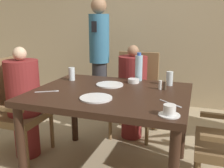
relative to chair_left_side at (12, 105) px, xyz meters
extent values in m
cube|color=tan|center=(1.03, 2.10, 0.88)|extent=(8.00, 0.06, 2.80)
cube|color=#331E14|center=(1.03, 0.00, 0.22)|extent=(1.29, 1.02, 0.05)
cylinder|color=#331E14|center=(0.45, -0.45, -0.16)|extent=(0.07, 0.07, 0.71)
cylinder|color=#331E14|center=(0.45, 0.45, -0.16)|extent=(0.07, 0.07, 0.71)
cylinder|color=#331E14|center=(1.62, 0.45, -0.16)|extent=(0.07, 0.07, 0.71)
cube|color=brown|center=(0.09, 0.00, -0.10)|extent=(0.48, 0.48, 0.07)
cube|color=brown|center=(0.09, 0.22, 0.05)|extent=(0.44, 0.04, 0.04)
cube|color=brown|center=(0.09, -0.22, 0.05)|extent=(0.44, 0.04, 0.04)
cylinder|color=brown|center=(0.30, 0.21, -0.33)|extent=(0.04, 0.04, 0.38)
cylinder|color=brown|center=(0.30, -0.21, -0.33)|extent=(0.04, 0.04, 0.38)
cylinder|color=brown|center=(-0.13, 0.21, -0.33)|extent=(0.04, 0.04, 0.38)
cylinder|color=maroon|center=(0.15, 0.00, -0.29)|extent=(0.24, 0.24, 0.45)
cylinder|color=maroon|center=(0.15, 0.00, 0.20)|extent=(0.32, 0.32, 0.53)
sphere|color=beige|center=(0.15, 0.00, 0.52)|extent=(0.13, 0.13, 0.13)
cube|color=brown|center=(1.03, 0.81, -0.10)|extent=(0.48, 0.48, 0.07)
cube|color=brown|center=(1.03, 1.03, 0.19)|extent=(0.48, 0.05, 0.52)
cube|color=brown|center=(1.26, 0.81, 0.05)|extent=(0.04, 0.44, 0.04)
cube|color=brown|center=(0.81, 0.81, 0.05)|extent=(0.04, 0.44, 0.04)
cylinder|color=brown|center=(1.25, 0.60, -0.33)|extent=(0.04, 0.04, 0.38)
cylinder|color=brown|center=(0.82, 0.60, -0.33)|extent=(0.04, 0.04, 0.38)
cylinder|color=brown|center=(1.25, 1.02, -0.33)|extent=(0.04, 0.04, 0.38)
cylinder|color=brown|center=(0.82, 1.02, -0.33)|extent=(0.04, 0.04, 0.38)
cylinder|color=maroon|center=(1.03, 0.75, -0.29)|extent=(0.24, 0.24, 0.45)
cylinder|color=maroon|center=(1.03, 0.75, 0.18)|extent=(0.32, 0.32, 0.50)
sphere|color=#997051|center=(1.03, 0.75, 0.50)|extent=(0.12, 0.12, 0.12)
cylinder|color=brown|center=(1.77, 0.21, -0.33)|extent=(0.04, 0.04, 0.38)
cylinder|color=#2D2D33|center=(0.41, 1.32, -0.13)|extent=(0.21, 0.21, 0.77)
cylinder|color=teal|center=(0.41, 1.32, 0.58)|extent=(0.28, 0.28, 0.65)
sphere|color=#997051|center=(0.41, 1.32, 1.01)|extent=(0.21, 0.21, 0.21)
cube|color=black|center=(0.41, 1.15, 0.74)|extent=(0.07, 0.01, 0.14)
cylinder|color=white|center=(1.00, -0.23, 0.25)|extent=(0.25, 0.25, 0.01)
cylinder|color=white|center=(0.97, 0.18, 0.25)|extent=(0.25, 0.25, 0.01)
cylinder|color=white|center=(1.57, -0.40, 0.25)|extent=(0.14, 0.14, 0.01)
cylinder|color=white|center=(1.57, -0.40, 0.28)|extent=(0.08, 0.08, 0.06)
cylinder|color=white|center=(1.15, 0.34, 0.26)|extent=(0.11, 0.11, 0.04)
cylinder|color=#A3C6DB|center=(1.17, 0.45, 0.37)|extent=(0.07, 0.07, 0.25)
cylinder|color=#3359B2|center=(1.17, 0.45, 0.51)|extent=(0.04, 0.04, 0.03)
cylinder|color=silver|center=(0.55, 0.25, 0.31)|extent=(0.06, 0.06, 0.13)
cylinder|color=silver|center=(1.48, 0.36, 0.31)|extent=(0.06, 0.06, 0.13)
cylinder|color=white|center=(1.42, 0.19, 0.28)|extent=(0.03, 0.03, 0.08)
cylinder|color=#4C3D2D|center=(1.46, 0.19, 0.28)|extent=(0.03, 0.03, 0.07)
cube|color=silver|center=(0.54, -0.19, 0.25)|extent=(0.16, 0.10, 0.00)
cube|color=silver|center=(0.61, -0.15, 0.25)|extent=(0.04, 0.04, 0.00)
cube|color=silver|center=(1.54, -0.15, 0.25)|extent=(0.15, 0.11, 0.00)
cube|color=silver|center=(1.61, -0.21, 0.25)|extent=(0.06, 0.05, 0.00)
camera|label=1|loc=(1.71, -1.89, 0.82)|focal=40.00mm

